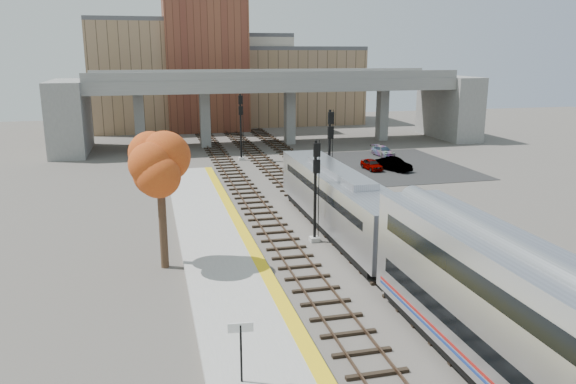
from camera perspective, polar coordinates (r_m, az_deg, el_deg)
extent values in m
plane|color=#47423D|center=(30.69, 8.14, -8.60)|extent=(160.00, 160.00, 0.00)
cube|color=#9E9E99|center=(28.84, -5.53, -9.67)|extent=(4.50, 60.00, 0.35)
cube|color=yellow|center=(29.07, -1.79, -9.02)|extent=(0.70, 60.00, 0.01)
cube|color=black|center=(41.12, -2.55, -2.46)|extent=(2.50, 95.00, 0.14)
cube|color=brown|center=(40.96, -3.54, -2.38)|extent=(0.07, 95.00, 0.14)
cube|color=brown|center=(41.23, -1.58, -2.25)|extent=(0.07, 95.00, 0.14)
cube|color=black|center=(42.11, 3.06, -2.07)|extent=(2.50, 95.00, 0.14)
cube|color=brown|center=(41.88, 2.12, -1.99)|extent=(0.07, 95.00, 0.14)
cube|color=brown|center=(42.29, 3.99, -1.86)|extent=(0.07, 95.00, 0.14)
cube|color=black|center=(43.42, 8.12, -1.69)|extent=(2.50, 95.00, 0.14)
cube|color=brown|center=(43.13, 7.24, -1.62)|extent=(0.07, 95.00, 0.14)
cube|color=brown|center=(43.65, 9.00, -1.49)|extent=(0.07, 95.00, 0.14)
cube|color=slate|center=(73.03, -1.38, 10.91)|extent=(46.00, 10.00, 1.50)
cube|color=slate|center=(68.30, -0.49, 11.74)|extent=(46.00, 0.20, 1.00)
cube|color=slate|center=(77.66, -2.18, 12.01)|extent=(46.00, 0.20, 1.00)
cube|color=slate|center=(71.64, -14.85, 6.97)|extent=(1.20, 1.60, 7.00)
cube|color=slate|center=(71.97, -8.43, 7.32)|extent=(1.20, 1.60, 7.00)
cube|color=slate|center=(73.85, 0.17, 7.64)|extent=(1.20, 1.60, 7.00)
cube|color=slate|center=(78.03, 9.55, 7.79)|extent=(1.20, 1.60, 7.00)
cube|color=slate|center=(72.12, -21.29, 7.13)|extent=(4.00, 12.00, 8.50)
cube|color=slate|center=(82.44, 16.03, 8.29)|extent=(4.00, 12.00, 8.50)
cube|color=#907153|center=(91.24, -13.65, 11.31)|extent=(18.00, 14.00, 16.00)
cube|color=#4C4C4F|center=(91.28, -13.96, 16.51)|extent=(18.00, 14.00, 0.60)
cube|color=beige|center=(97.43, -5.25, 11.20)|extent=(16.00, 16.00, 14.00)
cube|color=#4C4C4F|center=(97.35, -5.35, 15.49)|extent=(16.00, 16.00, 0.60)
cube|color=brown|center=(88.63, -8.40, 12.77)|extent=(12.00, 10.00, 20.00)
cube|color=#907153|center=(97.58, 0.86, 10.67)|extent=(20.00, 14.00, 12.00)
cube|color=#4C4C4F|center=(97.41, 0.88, 14.37)|extent=(20.00, 14.00, 0.60)
cube|color=black|center=(60.77, 10.55, 2.68)|extent=(14.00, 18.00, 0.04)
cube|color=#A8AAB2|center=(37.24, 5.20, -0.62)|extent=(3.00, 19.00, 3.20)
cube|color=black|center=(45.97, 1.34, 3.02)|extent=(2.20, 0.06, 1.10)
cube|color=black|center=(37.09, 5.22, 0.28)|extent=(3.02, 16.15, 0.50)
cube|color=black|center=(37.75, 5.13, -3.34)|extent=(2.70, 17.10, 0.50)
cube|color=#A8AAB2|center=(36.82, 5.26, 2.09)|extent=(1.60, 9.50, 0.40)
cube|color=#9E9E99|center=(35.89, 2.72, -4.82)|extent=(0.60, 0.60, 0.30)
cylinder|color=black|center=(35.01, 2.77, 0.00)|extent=(0.19, 0.19, 6.51)
cube|color=black|center=(34.22, 2.95, 4.28)|extent=(0.42, 0.18, 0.84)
cube|color=black|center=(34.41, 2.93, 2.60)|extent=(0.42, 0.18, 0.84)
cube|color=#9E9E99|center=(45.98, 4.14, -0.59)|extent=(0.60, 0.60, 0.30)
cylinder|color=black|center=(45.23, 4.21, 3.72)|extent=(0.21, 0.21, 7.32)
cube|color=black|center=(44.55, 4.38, 7.50)|extent=(0.47, 0.18, 0.94)
cube|color=black|center=(44.69, 4.36, 6.03)|extent=(0.47, 0.18, 0.94)
cube|color=#9E9E99|center=(62.94, -4.76, 3.38)|extent=(0.60, 0.60, 0.30)
cylinder|color=black|center=(62.39, -4.82, 6.55)|extent=(0.21, 0.21, 7.31)
cube|color=black|center=(61.82, -4.84, 9.30)|extent=(0.47, 0.18, 0.94)
cube|color=black|center=(61.93, -4.82, 8.24)|extent=(0.47, 0.18, 0.94)
cylinder|color=black|center=(20.56, -4.79, -16.04)|extent=(0.08, 0.08, 2.20)
cube|color=white|center=(20.08, -4.84, -13.57)|extent=(0.90, 0.13, 0.35)
cylinder|color=#382619|center=(31.65, -12.61, -2.92)|extent=(0.44, 0.44, 5.38)
ellipsoid|color=orange|center=(30.91, -12.92, 2.53)|extent=(3.60, 3.60, 3.84)
imported|color=#99999E|center=(57.87, 8.50, 2.79)|extent=(1.50, 3.34, 1.11)
imported|color=#99999E|center=(57.90, 10.70, 2.80)|extent=(2.85, 4.19, 1.31)
imported|color=#99999E|center=(65.97, 9.63, 4.12)|extent=(2.01, 3.99, 1.11)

